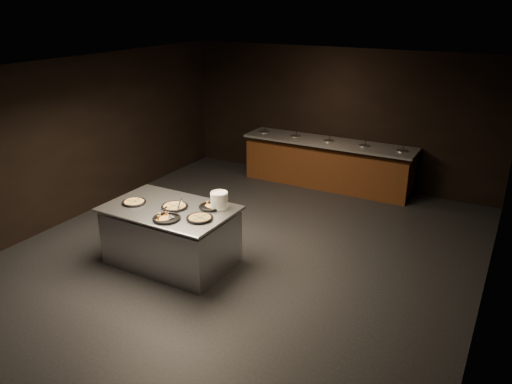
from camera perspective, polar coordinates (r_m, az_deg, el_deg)
room at (r=7.53m, az=-1.44°, el=2.78°), size 7.02×8.02×2.92m
salad_bar at (r=10.91m, az=8.10°, el=2.90°), size 3.70×0.83×1.18m
serving_counter at (r=7.75m, az=-9.65°, el=-5.03°), size 1.94×1.25×0.93m
plate_stack at (r=7.39m, az=-4.22°, el=-0.97°), size 0.25×0.25×0.25m
pan_veggie_whole at (r=7.81m, az=-13.76°, el=-1.13°), size 0.36×0.36×0.04m
pan_cheese_whole at (r=7.53m, az=-9.29°, el=-1.63°), size 0.40×0.40×0.04m
pan_cheese_slices_a at (r=7.45m, az=-5.19°, el=-1.67°), size 0.36×0.36×0.04m
pan_cheese_slices_b at (r=7.15m, az=-10.19°, el=-2.97°), size 0.40×0.40×0.04m
pan_veggie_slices at (r=7.09m, az=-6.44°, el=-2.98°), size 0.38×0.38×0.04m
server_left at (r=7.49m, az=-8.63°, el=-1.28°), size 0.17×0.29×0.15m
server_right at (r=7.25m, az=-10.25°, el=-2.14°), size 0.31×0.18×0.16m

